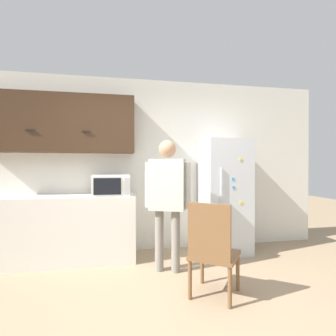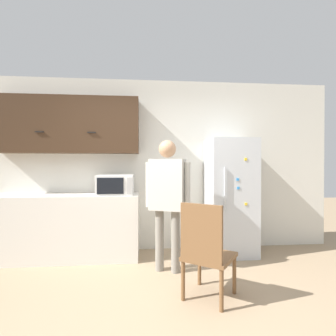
# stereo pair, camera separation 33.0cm
# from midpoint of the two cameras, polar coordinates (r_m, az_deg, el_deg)

# --- Properties ---
(ground_plane) EXTENTS (16.00, 16.00, 0.00)m
(ground_plane) POSITION_cam_midpoint_polar(r_m,az_deg,el_deg) (2.55, -5.12, -31.13)
(ground_plane) COLOR #9E8466
(back_wall) EXTENTS (6.00, 0.06, 2.70)m
(back_wall) POSITION_cam_midpoint_polar(r_m,az_deg,el_deg) (4.20, -7.97, 0.69)
(back_wall) COLOR silver
(back_wall) RESTS_ON ground_plane
(counter) EXTENTS (2.06, 0.61, 0.92)m
(counter) POSITION_cam_midpoint_polar(r_m,az_deg,el_deg) (4.07, -24.74, -11.98)
(counter) COLOR silver
(counter) RESTS_ON ground_plane
(upper_cabinets) EXTENTS (2.06, 0.35, 0.83)m
(upper_cabinets) POSITION_cam_midpoint_polar(r_m,az_deg,el_deg) (4.16, -24.36, 8.80)
(upper_cabinets) COLOR #3D2819
(microwave) EXTENTS (0.51, 0.42, 0.29)m
(microwave) POSITION_cam_midpoint_polar(r_m,az_deg,el_deg) (3.81, -14.70, -3.64)
(microwave) COLOR white
(microwave) RESTS_ON counter
(person) EXTENTS (0.55, 0.37, 1.66)m
(person) POSITION_cam_midpoint_polar(r_m,az_deg,el_deg) (3.32, -2.99, -5.14)
(person) COLOR gray
(person) RESTS_ON ground_plane
(refrigerator) EXTENTS (0.68, 0.66, 1.74)m
(refrigerator) POSITION_cam_midpoint_polar(r_m,az_deg,el_deg) (4.14, 9.94, -5.97)
(refrigerator) COLOR silver
(refrigerator) RESTS_ON ground_plane
(chair) EXTENTS (0.64, 0.64, 0.98)m
(chair) POSITION_cam_midpoint_polar(r_m,az_deg,el_deg) (2.75, 6.09, -16.86)
(chair) COLOR brown
(chair) RESTS_ON ground_plane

